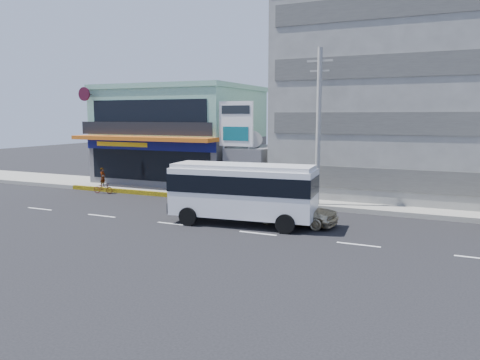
{
  "coord_description": "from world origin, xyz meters",
  "views": [
    {
      "loc": [
        13.71,
        -21.23,
        5.88
      ],
      "look_at": [
        2.62,
        3.04,
        2.2
      ],
      "focal_mm": 35.0,
      "sensor_mm": 36.0,
      "label": 1
    }
  ],
  "objects_px": {
    "concrete_building": "(400,100)",
    "sedan": "(294,210)",
    "shop_building": "(182,137)",
    "billboard": "(236,129)",
    "motorcycle_rider": "(103,185)",
    "satellite_dish": "(252,147)",
    "utility_pole_near": "(318,127)",
    "minibus": "(243,189)"
  },
  "relations": [
    {
      "from": "shop_building",
      "to": "utility_pole_near",
      "type": "height_order",
      "value": "utility_pole_near"
    },
    {
      "from": "utility_pole_near",
      "to": "motorcycle_rider",
      "type": "relative_size",
      "value": 5.08
    },
    {
      "from": "minibus",
      "to": "concrete_building",
      "type": "bearing_deg",
      "value": 64.21
    },
    {
      "from": "shop_building",
      "to": "billboard",
      "type": "relative_size",
      "value": 1.8
    },
    {
      "from": "utility_pole_near",
      "to": "sedan",
      "type": "xyz_separation_m",
      "value": [
        0.05,
        -4.76,
        -4.34
      ]
    },
    {
      "from": "billboard",
      "to": "concrete_building",
      "type": "bearing_deg",
      "value": 28.92
    },
    {
      "from": "concrete_building",
      "to": "sedan",
      "type": "xyz_separation_m",
      "value": [
        -3.95,
        -12.36,
        -6.19
      ]
    },
    {
      "from": "satellite_dish",
      "to": "sedan",
      "type": "bearing_deg",
      "value": -54.09
    },
    {
      "from": "concrete_building",
      "to": "motorcycle_rider",
      "type": "height_order",
      "value": "concrete_building"
    },
    {
      "from": "utility_pole_near",
      "to": "billboard",
      "type": "bearing_deg",
      "value": 164.52
    },
    {
      "from": "sedan",
      "to": "motorcycle_rider",
      "type": "xyz_separation_m",
      "value": [
        -16.44,
        3.78,
        -0.16
      ]
    },
    {
      "from": "concrete_building",
      "to": "billboard",
      "type": "distance_m",
      "value": 12.17
    },
    {
      "from": "satellite_dish",
      "to": "minibus",
      "type": "height_order",
      "value": "satellite_dish"
    },
    {
      "from": "shop_building",
      "to": "billboard",
      "type": "xyz_separation_m",
      "value": [
        7.5,
        -4.75,
        0.93
      ]
    },
    {
      "from": "utility_pole_near",
      "to": "motorcycle_rider",
      "type": "xyz_separation_m",
      "value": [
        -16.39,
        -0.98,
        -4.5
      ]
    },
    {
      "from": "billboard",
      "to": "utility_pole_near",
      "type": "distance_m",
      "value": 6.75
    },
    {
      "from": "motorcycle_rider",
      "to": "shop_building",
      "type": "bearing_deg",
      "value": 72.36
    },
    {
      "from": "concrete_building",
      "to": "motorcycle_rider",
      "type": "distance_m",
      "value": 23.02
    },
    {
      "from": "minibus",
      "to": "sedan",
      "type": "distance_m",
      "value": 3.05
    },
    {
      "from": "concrete_building",
      "to": "satellite_dish",
      "type": "height_order",
      "value": "concrete_building"
    },
    {
      "from": "utility_pole_near",
      "to": "minibus",
      "type": "relative_size",
      "value": 1.24
    },
    {
      "from": "concrete_building",
      "to": "utility_pole_near",
      "type": "xyz_separation_m",
      "value": [
        -4.0,
        -7.6,
        -1.85
      ]
    },
    {
      "from": "utility_pole_near",
      "to": "motorcycle_rider",
      "type": "height_order",
      "value": "utility_pole_near"
    },
    {
      "from": "billboard",
      "to": "motorcycle_rider",
      "type": "relative_size",
      "value": 3.5
    },
    {
      "from": "shop_building",
      "to": "satellite_dish",
      "type": "bearing_deg",
      "value": -20.21
    },
    {
      "from": "sedan",
      "to": "minibus",
      "type": "bearing_deg",
      "value": 118.71
    },
    {
      "from": "concrete_building",
      "to": "shop_building",
      "type": "bearing_deg",
      "value": -176.65
    },
    {
      "from": "sedan",
      "to": "utility_pole_near",
      "type": "bearing_deg",
      "value": 5.33
    },
    {
      "from": "satellite_dish",
      "to": "utility_pole_near",
      "type": "xyz_separation_m",
      "value": [
        6.0,
        -3.6,
        1.57
      ]
    },
    {
      "from": "utility_pole_near",
      "to": "motorcycle_rider",
      "type": "distance_m",
      "value": 17.03
    },
    {
      "from": "satellite_dish",
      "to": "sedan",
      "type": "relative_size",
      "value": 0.32
    },
    {
      "from": "shop_building",
      "to": "satellite_dish",
      "type": "distance_m",
      "value": 8.54
    },
    {
      "from": "shop_building",
      "to": "minibus",
      "type": "bearing_deg",
      "value": -47.32
    },
    {
      "from": "concrete_building",
      "to": "satellite_dish",
      "type": "bearing_deg",
      "value": -158.2
    },
    {
      "from": "shop_building",
      "to": "utility_pole_near",
      "type": "xyz_separation_m",
      "value": [
        14.0,
        -6.55,
        1.15
      ]
    },
    {
      "from": "utility_pole_near",
      "to": "sedan",
      "type": "height_order",
      "value": "utility_pole_near"
    },
    {
      "from": "motorcycle_rider",
      "to": "sedan",
      "type": "bearing_deg",
      "value": -12.93
    },
    {
      "from": "billboard",
      "to": "sedan",
      "type": "distance_m",
      "value": 10.14
    },
    {
      "from": "billboard",
      "to": "minibus",
      "type": "bearing_deg",
      "value": -62.69
    },
    {
      "from": "concrete_building",
      "to": "billboard",
      "type": "relative_size",
      "value": 2.32
    },
    {
      "from": "billboard",
      "to": "minibus",
      "type": "distance_m",
      "value": 9.16
    },
    {
      "from": "satellite_dish",
      "to": "concrete_building",
      "type": "bearing_deg",
      "value": 21.8
    }
  ]
}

